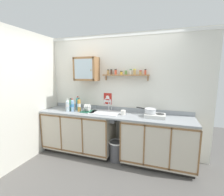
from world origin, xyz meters
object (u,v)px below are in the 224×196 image
(bottle_water_blue_1, at_px, (72,105))
(warning_sign, at_px, (108,99))
(bottle_juice_amber_0, at_px, (79,105))
(wall_cabinet, at_px, (86,69))
(trash_bin, at_px, (116,150))
(bottle_water_clear_3, at_px, (68,105))
(bottle_soda_green_4, at_px, (71,105))
(sink, at_px, (105,114))
(saucepan, at_px, (150,111))
(dish_rack, at_px, (88,110))
(hot_plate_stove, at_px, (155,116))
(mug, at_px, (123,112))
(bottle_detergent_teal_2, at_px, (78,104))

(bottle_water_blue_1, xyz_separation_m, warning_sign, (0.66, 0.38, 0.12))
(bottle_juice_amber_0, distance_m, bottle_water_blue_1, 0.14)
(wall_cabinet, xyz_separation_m, trash_bin, (0.76, -0.27, -1.61))
(bottle_water_clear_3, xyz_separation_m, warning_sign, (0.76, 0.41, 0.12))
(bottle_soda_green_4, bearing_deg, sink, 0.58)
(warning_sign, bearing_deg, sink, -80.33)
(saucepan, bearing_deg, dish_rack, -178.79)
(trash_bin, bearing_deg, bottle_water_clear_3, -179.83)
(hot_plate_stove, height_order, dish_rack, dish_rack)
(bottle_soda_green_4, bearing_deg, bottle_water_blue_1, -43.64)
(sink, height_order, trash_bin, sink)
(trash_bin, bearing_deg, hot_plate_stove, 8.32)
(bottle_water_blue_1, relative_size, bottle_soda_green_4, 1.08)
(sink, bearing_deg, bottle_juice_amber_0, -172.08)
(warning_sign, bearing_deg, bottle_juice_amber_0, -146.55)
(mug, bearing_deg, bottle_detergent_teal_2, 176.72)
(bottle_water_blue_1, xyz_separation_m, dish_rack, (0.33, 0.08, -0.09))
(bottle_detergent_teal_2, bearing_deg, saucepan, -1.11)
(saucepan, height_order, bottle_water_blue_1, bottle_water_blue_1)
(sink, relative_size, bottle_juice_amber_0, 2.04)
(mug, bearing_deg, bottle_juice_amber_0, -177.87)
(bottle_juice_amber_0, bearing_deg, bottle_water_clear_3, -164.93)
(bottle_juice_amber_0, height_order, bottle_detergent_teal_2, bottle_detergent_teal_2)
(bottle_soda_green_4, relative_size, dish_rack, 0.86)
(saucepan, distance_m, bottle_detergent_teal_2, 1.55)
(mug, height_order, trash_bin, mug)
(wall_cabinet, distance_m, trash_bin, 1.80)
(bottle_detergent_teal_2, height_order, mug, bottle_detergent_teal_2)
(bottle_juice_amber_0, xyz_separation_m, bottle_water_clear_3, (-0.24, -0.06, -0.01))
(bottle_water_blue_1, relative_size, mug, 2.39)
(hot_plate_stove, height_order, warning_sign, warning_sign)
(wall_cabinet, bearing_deg, warning_sign, 17.41)
(saucepan, relative_size, dish_rack, 1.30)
(saucepan, xyz_separation_m, bottle_juice_amber_0, (-1.46, -0.06, 0.02))
(sink, bearing_deg, wall_cabinet, 164.87)
(bottle_detergent_teal_2, distance_m, wall_cabinet, 0.78)
(bottle_water_blue_1, xyz_separation_m, mug, (1.09, 0.07, -0.08))
(bottle_water_clear_3, height_order, mug, bottle_water_clear_3)
(dish_rack, height_order, trash_bin, dish_rack)
(bottle_juice_amber_0, distance_m, trash_bin, 1.20)
(dish_rack, height_order, mug, dish_rack)
(sink, relative_size, bottle_soda_green_4, 2.34)
(dish_rack, distance_m, warning_sign, 0.49)
(bottle_detergent_teal_2, height_order, dish_rack, bottle_detergent_teal_2)
(saucepan, height_order, mug, saucepan)
(hot_plate_stove, relative_size, wall_cabinet, 0.73)
(bottle_water_clear_3, bearing_deg, bottle_detergent_teal_2, 46.28)
(bottle_water_blue_1, distance_m, trash_bin, 1.30)
(bottle_detergent_teal_2, relative_size, warning_sign, 1.24)
(bottle_water_clear_3, distance_m, bottle_soda_green_4, 0.14)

